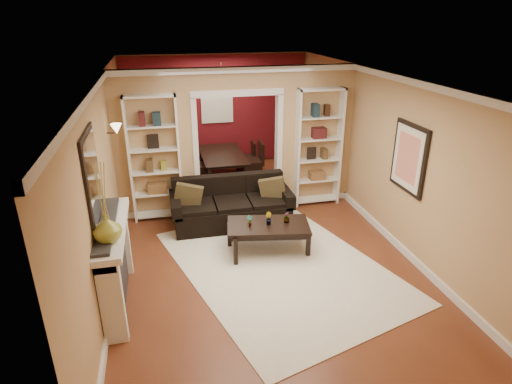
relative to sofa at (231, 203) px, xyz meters
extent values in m
plane|color=brown|center=(0.27, -0.45, -0.42)|extent=(8.00, 8.00, 0.00)
plane|color=white|center=(0.27, -0.45, 2.28)|extent=(8.00, 8.00, 0.00)
plane|color=tan|center=(0.27, 3.55, 0.93)|extent=(8.00, 0.00, 8.00)
plane|color=tan|center=(0.27, -4.45, 0.93)|extent=(8.00, 0.00, 8.00)
plane|color=tan|center=(-1.98, -0.45, 0.93)|extent=(0.00, 8.00, 8.00)
plane|color=tan|center=(2.52, -0.45, 0.93)|extent=(0.00, 8.00, 8.00)
cube|color=tan|center=(0.27, 0.75, 0.93)|extent=(4.50, 0.15, 2.70)
cube|color=maroon|center=(0.27, 3.52, 0.90)|extent=(4.44, 0.04, 2.64)
cube|color=#8CA5CC|center=(0.27, 3.48, 1.13)|extent=(0.78, 0.03, 0.98)
cube|color=white|center=(0.47, -1.56, -0.41)|extent=(3.65, 4.38, 0.01)
cube|color=black|center=(0.00, 0.00, 0.00)|extent=(2.15, 0.93, 0.84)
cube|color=brown|center=(-0.76, -0.02, 0.22)|extent=(0.49, 0.21, 0.47)
cube|color=brown|center=(0.76, -0.02, 0.21)|extent=(0.47, 0.27, 0.45)
cube|color=black|center=(0.40, -1.09, -0.18)|extent=(1.38, 0.90, 0.49)
imported|color=#336626|center=(0.10, -1.09, 0.16)|extent=(0.11, 0.10, 0.18)
imported|color=#336626|center=(0.40, -1.09, 0.17)|extent=(0.11, 0.13, 0.20)
imported|color=#336626|center=(0.70, -1.09, 0.16)|extent=(0.13, 0.13, 0.18)
cube|color=white|center=(-1.28, 0.58, 0.73)|extent=(0.90, 0.30, 2.30)
cube|color=white|center=(1.82, 0.58, 0.73)|extent=(0.90, 0.30, 2.30)
cube|color=white|center=(-1.82, -1.95, 0.16)|extent=(0.32, 1.70, 1.16)
imported|color=olive|center=(-1.82, -2.38, 0.91)|extent=(0.41, 0.41, 0.34)
cube|color=silver|center=(-1.96, -1.95, 1.38)|extent=(0.03, 0.95, 1.10)
cube|color=#FFE0A5|center=(-1.88, 0.10, 1.41)|extent=(0.18, 0.18, 0.22)
cube|color=black|center=(2.48, -1.45, 1.13)|extent=(0.04, 0.85, 1.05)
imported|color=black|center=(0.23, 2.34, -0.12)|extent=(1.72, 0.96, 0.61)
cube|color=black|center=(-0.32, 2.04, 0.03)|extent=(0.59, 0.59, 0.91)
cube|color=black|center=(0.78, 2.04, 0.05)|extent=(0.58, 0.58, 0.94)
cube|color=black|center=(-0.32, 2.64, 0.03)|extent=(0.51, 0.51, 0.91)
cube|color=black|center=(0.78, 2.64, -0.03)|extent=(0.43, 0.43, 0.78)
cube|color=#3F281C|center=(0.27, 2.25, 1.60)|extent=(0.50, 0.50, 0.30)
camera|label=1|loc=(-1.14, -6.92, 3.14)|focal=30.00mm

